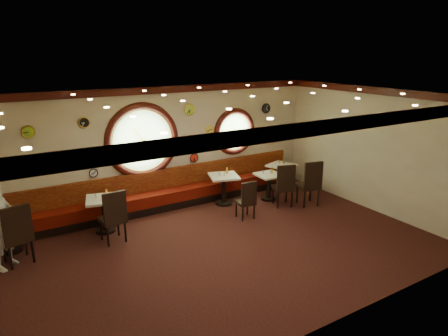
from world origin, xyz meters
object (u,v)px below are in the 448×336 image
(chair_b, at_px, (114,213))
(condiment_a_pepper, at_px, (4,214))
(condiment_a_bottle, at_px, (13,209))
(condiment_e_bottle, at_px, (283,160))
(table_d, at_px, (269,184))
(table_a, at_px, (8,229))
(condiment_d_pepper, at_px, (271,172))
(condiment_b_salt, at_px, (96,196))
(condiment_d_salt, at_px, (263,172))
(condiment_c_salt, at_px, (219,174))
(condiment_c_bottle, at_px, (227,170))
(table_e, at_px, (281,174))
(condiment_b_pepper, at_px, (105,195))
(table_b, at_px, (104,210))
(condiment_e_pepper, at_px, (284,163))
(waiter, at_px, (2,226))
(condiment_c_pepper, at_px, (224,174))
(table_c, at_px, (224,186))
(condiment_e_salt, at_px, (280,163))
(chair_d, at_px, (284,183))
(condiment_d_bottle, at_px, (272,170))
(chair_e, at_px, (311,181))
(chair_a, at_px, (17,231))
(condiment_b_bottle, at_px, (107,192))
(chair_c, at_px, (247,198))

(chair_b, xyz_separation_m, condiment_a_pepper, (-2.02, 0.71, 0.17))
(condiment_a_bottle, relative_size, condiment_e_bottle, 0.97)
(table_d, distance_m, condiment_a_bottle, 6.39)
(table_a, relative_size, condiment_d_pepper, 8.93)
(condiment_b_salt, height_order, condiment_d_salt, condiment_b_salt)
(condiment_c_salt, bearing_deg, condiment_a_bottle, 179.43)
(condiment_a_pepper, distance_m, condiment_c_bottle, 5.42)
(condiment_c_bottle, bearing_deg, table_e, -0.20)
(condiment_b_pepper, bearing_deg, condiment_a_pepper, -179.91)
(condiment_a_bottle, bearing_deg, table_b, -3.83)
(condiment_b_pepper, height_order, condiment_c_bottle, condiment_c_bottle)
(condiment_e_pepper, xyz_separation_m, waiter, (-7.48, -0.73, 0.01))
(condiment_e_pepper, bearing_deg, waiter, -174.45)
(condiment_c_pepper, height_order, condiment_d_pepper, condiment_c_pepper)
(table_c, height_order, table_e, table_c)
(condiment_c_salt, xyz_separation_m, condiment_c_bottle, (0.29, 0.07, 0.04))
(table_c, height_order, condiment_c_bottle, condiment_c_bottle)
(table_a, distance_m, condiment_b_salt, 1.87)
(condiment_d_salt, relative_size, condiment_c_pepper, 0.94)
(condiment_b_pepper, xyz_separation_m, condiment_e_salt, (5.27, 0.17, -0.03))
(chair_d, relative_size, condiment_d_bottle, 4.30)
(table_c, xyz_separation_m, condiment_c_salt, (-0.13, 0.02, 0.36))
(condiment_c_pepper, bearing_deg, chair_e, -34.25)
(chair_b, height_order, condiment_b_salt, chair_b)
(chair_d, bearing_deg, condiment_d_salt, 119.14)
(condiment_e_pepper, bearing_deg, condiment_c_bottle, 179.09)
(condiment_c_salt, height_order, condiment_c_pepper, condiment_c_pepper)
(condiment_b_pepper, distance_m, condiment_c_bottle, 3.38)
(table_b, height_order, condiment_a_bottle, condiment_a_bottle)
(table_c, height_order, condiment_e_salt, condiment_e_salt)
(chair_b, bearing_deg, condiment_b_salt, 97.13)
(condiment_a_pepper, bearing_deg, table_d, -2.86)
(table_c, relative_size, condiment_a_pepper, 9.22)
(table_b, bearing_deg, condiment_b_pepper, 25.65)
(condiment_d_salt, bearing_deg, condiment_a_pepper, 177.97)
(chair_a, relative_size, chair_b, 1.04)
(chair_e, xyz_separation_m, condiment_c_pepper, (-1.91, 1.30, 0.16))
(table_e, bearing_deg, condiment_c_pepper, -176.88)
(table_c, xyz_separation_m, waiter, (-5.34, -0.67, 0.34))
(condiment_e_bottle, bearing_deg, condiment_b_bottle, -178.76)
(table_d, bearing_deg, chair_d, -88.84)
(chair_a, height_order, condiment_a_pepper, chair_a)
(table_c, bearing_deg, waiter, -172.89)
(chair_e, distance_m, condiment_d_bottle, 1.13)
(table_c, bearing_deg, condiment_e_salt, 4.08)
(chair_c, bearing_deg, chair_a, 178.50)
(table_d, relative_size, chair_b, 1.00)
(condiment_b_salt, distance_m, condiment_c_bottle, 3.57)
(table_d, height_order, condiment_d_bottle, condiment_d_bottle)
(table_d, bearing_deg, condiment_c_bottle, 157.76)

